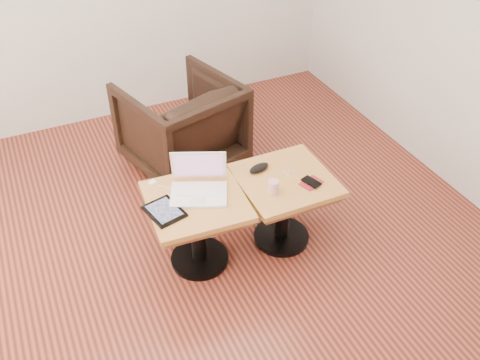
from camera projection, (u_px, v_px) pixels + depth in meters
name	position (u px, v px, depth m)	size (l,w,h in m)	color
room_shell	(176.00, 95.00, 2.76)	(4.52, 4.52, 2.71)	#481D16
side_table_left	(197.00, 215.00, 3.43)	(0.65, 0.65, 0.55)	black
side_table_right	(284.00, 194.00, 3.60)	(0.61, 0.61, 0.55)	black
laptop	(199.00, 185.00, 3.37)	(0.44, 0.41, 0.25)	white
tablet	(164.00, 211.00, 3.24)	(0.24, 0.28, 0.02)	black
charging_adapter	(152.00, 183.00, 3.45)	(0.04, 0.04, 0.02)	white
glasses_case	(259.00, 168.00, 3.56)	(0.15, 0.07, 0.05)	black
striped_cup	(273.00, 187.00, 3.37)	(0.07, 0.07, 0.09)	#DB576D
earbuds_tangle	(287.00, 173.00, 3.55)	(0.07, 0.05, 0.01)	white
phone_on_sleeve	(311.00, 182.00, 3.46)	(0.17, 0.14, 0.02)	maroon
armchair	(181.00, 125.00, 4.33)	(0.82, 0.84, 0.77)	black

